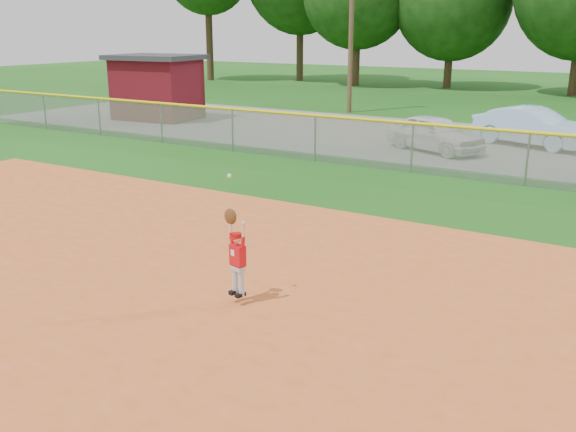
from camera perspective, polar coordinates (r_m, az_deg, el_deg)
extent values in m
plane|color=#175012|center=(11.43, -7.50, -5.48)|extent=(120.00, 120.00, 0.00)
cube|color=#C65623|center=(9.50, -19.08, -10.90)|extent=(24.00, 16.00, 0.04)
cube|color=slate|center=(25.47, 15.73, 6.28)|extent=(44.00, 10.00, 0.03)
imported|color=silver|center=(23.27, 12.95, 7.18)|extent=(3.99, 2.86, 1.26)
imported|color=#99C5E4|center=(25.33, 20.89, 7.41)|extent=(4.53, 2.74, 1.41)
cube|color=#4F0B12|center=(31.47, -11.54, 10.93)|extent=(3.82, 3.02, 2.79)
cube|color=#333338|center=(31.37, -11.70, 13.67)|extent=(4.31, 3.51, 0.22)
cube|color=gray|center=(19.71, 10.97, 5.94)|extent=(40.00, 0.03, 1.50)
cylinder|color=yellow|center=(19.60, 11.09, 8.10)|extent=(40.00, 0.10, 0.10)
cylinder|color=gray|center=(29.86, -20.81, 8.67)|extent=(0.06, 0.06, 1.50)
cylinder|color=gray|center=(27.32, -16.43, 8.44)|extent=(0.06, 0.06, 1.50)
cylinder|color=gray|center=(24.97, -11.19, 8.10)|extent=(0.06, 0.06, 1.50)
cylinder|color=gray|center=(22.87, -4.95, 7.60)|extent=(0.06, 0.06, 1.50)
cylinder|color=gray|center=(21.09, 2.43, 6.90)|extent=(0.06, 0.06, 1.50)
cylinder|color=gray|center=(19.71, 10.97, 5.94)|extent=(0.06, 0.06, 1.50)
cylinder|color=gray|center=(18.83, 20.50, 4.72)|extent=(0.06, 0.06, 1.50)
cylinder|color=#4C3823|center=(33.60, 5.65, 16.80)|extent=(0.24, 0.24, 9.00)
cylinder|color=#422D1C|center=(54.99, -6.99, 14.96)|extent=(0.56, 0.56, 5.87)
cylinder|color=#422D1C|center=(54.05, 1.06, 15.17)|extent=(0.56, 0.56, 6.10)
cylinder|color=#422D1C|center=(49.61, 6.08, 14.01)|extent=(0.56, 0.56, 4.43)
cylinder|color=#422D1C|center=(48.72, 14.09, 13.39)|extent=(0.56, 0.56, 4.11)
ellipsoid|color=#193F0F|center=(48.71, 14.44, 18.10)|extent=(8.19, 8.19, 8.39)
cylinder|color=#422D1C|center=(45.80, 24.24, 12.64)|extent=(0.56, 0.56, 4.64)
cylinder|color=silver|center=(10.21, -4.72, -5.75)|extent=(0.12, 0.12, 0.43)
cylinder|color=silver|center=(10.10, -4.17, -6.00)|extent=(0.12, 0.12, 0.43)
cube|color=black|center=(10.26, -4.81, -6.74)|extent=(0.13, 0.19, 0.06)
cube|color=black|center=(10.15, -4.26, -6.99)|extent=(0.13, 0.19, 0.06)
cube|color=silver|center=(10.06, -4.48, -4.61)|extent=(0.25, 0.17, 0.09)
cube|color=maroon|center=(10.04, -4.48, -4.34)|extent=(0.26, 0.18, 0.03)
cube|color=red|center=(9.99, -4.50, -3.47)|extent=(0.28, 0.20, 0.33)
cube|color=white|center=(9.96, -4.96, -3.28)|extent=(0.08, 0.02, 0.09)
sphere|color=beige|center=(9.90, -4.54, -1.95)|extent=(0.18, 0.18, 0.15)
cylinder|color=#AA0C0A|center=(9.88, -4.54, -1.72)|extent=(0.18, 0.18, 0.07)
cube|color=#AA0C0A|center=(9.85, -4.89, -1.98)|extent=(0.13, 0.11, 0.01)
cylinder|color=red|center=(10.01, -5.03, -1.94)|extent=(0.10, 0.08, 0.18)
cylinder|color=beige|center=(9.97, -5.12, -0.93)|extent=(0.07, 0.07, 0.19)
ellipsoid|color=#4C2D14|center=(9.92, -5.14, -0.04)|extent=(0.24, 0.15, 0.26)
sphere|color=white|center=(9.76, -5.24, 3.58)|extent=(0.08, 0.08, 0.07)
cylinder|color=red|center=(9.81, -4.03, -2.30)|extent=(0.10, 0.08, 0.18)
cylinder|color=beige|center=(9.74, -3.98, -1.33)|extent=(0.07, 0.07, 0.19)
sphere|color=beige|center=(9.70, -4.00, -0.65)|extent=(0.08, 0.08, 0.07)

